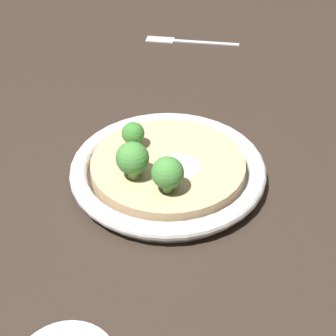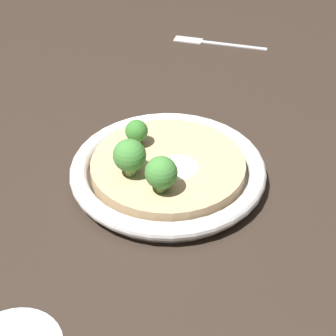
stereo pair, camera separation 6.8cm
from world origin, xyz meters
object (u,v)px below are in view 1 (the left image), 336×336
Objects in this scene: fork_utensil at (182,41)px; broccoli_back at (132,159)px; risotto_bowl at (168,170)px; broccoli_right at (133,134)px; broccoli_back_left at (168,173)px.

broccoli_back is at bearing 90.48° from fork_utensil.
broccoli_right is (0.05, -0.02, 0.04)m from risotto_bowl.
risotto_bowl is 1.36× the size of fork_utensil.
broccoli_back is 0.26× the size of fork_utensil.
broccoli_back_left is (-0.05, 0.02, -0.00)m from broccoli_back.
broccoli_back_left is 0.51m from fork_utensil.
broccoli_right is 0.20× the size of fork_utensil.
broccoli_back is 0.07m from broccoli_right.
broccoli_back reaches higher than risotto_bowl.
broccoli_back is 0.49m from fork_utensil.
risotto_bowl is 0.45m from fork_utensil.
broccoli_back_left reaches higher than risotto_bowl.
broccoli_back is 1.05× the size of broccoli_back_left.
risotto_bowl is at bearing -77.82° from broccoli_back_left.
broccoli_right is at bearing -74.73° from broccoli_back.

